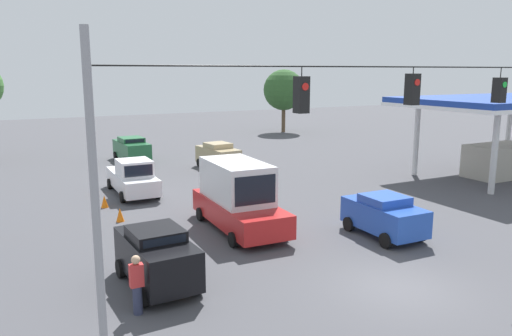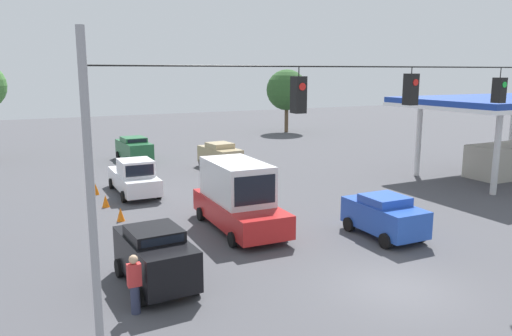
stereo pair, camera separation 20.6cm
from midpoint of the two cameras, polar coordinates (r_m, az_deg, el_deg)
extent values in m
plane|color=#47474C|center=(17.61, 15.64, -13.09)|extent=(140.00, 140.00, 0.00)
cylinder|color=#939399|center=(12.01, -18.33, -4.26)|extent=(0.20, 0.20, 8.05)
cylinder|color=black|center=(16.06, 17.21, 10.98)|extent=(19.01, 0.04, 0.04)
cube|color=black|center=(19.09, 25.76, 8.01)|extent=(0.32, 0.36, 0.85)
cylinder|color=black|center=(19.07, 25.92, 9.80)|extent=(0.03, 0.03, 0.34)
cylinder|color=green|center=(18.97, 26.27, 8.54)|extent=(0.20, 0.02, 0.20)
cube|color=black|center=(16.07, 17.08, 8.59)|extent=(0.32, 0.36, 0.95)
cylinder|color=black|center=(16.06, 17.19, 10.63)|extent=(0.03, 0.03, 0.20)
cylinder|color=red|center=(15.93, 17.60, 9.31)|extent=(0.20, 0.02, 0.20)
cube|color=black|center=(13.58, 4.77, 8.34)|extent=(0.32, 0.36, 0.98)
cylinder|color=black|center=(13.57, 4.81, 10.95)|extent=(0.03, 0.03, 0.26)
cylinder|color=red|center=(13.42, 5.22, 9.24)|extent=(0.20, 0.02, 0.20)
cube|color=tan|center=(36.71, -4.52, 1.37)|extent=(2.13, 4.13, 1.23)
cube|color=tan|center=(36.58, -4.54, 2.60)|extent=(1.77, 1.90, 0.36)
cube|color=black|center=(37.35, -5.19, 2.77)|extent=(1.39, 0.16, 0.25)
cylinder|color=black|center=(38.34, -4.29, 0.86)|extent=(0.28, 0.66, 0.64)
cylinder|color=black|center=(37.55, -6.62, 0.60)|extent=(0.28, 0.66, 0.64)
cylinder|color=black|center=(36.14, -2.31, 0.25)|extent=(0.28, 0.66, 0.64)
cylinder|color=black|center=(35.29, -4.73, -0.04)|extent=(0.28, 0.66, 0.64)
cube|color=#236038|center=(40.85, -14.16, 2.06)|extent=(2.03, 4.66, 1.25)
cube|color=#236038|center=(40.74, -14.21, 3.18)|extent=(1.79, 2.08, 0.36)
cube|color=black|center=(39.76, -13.82, 3.01)|extent=(1.49, 0.08, 0.25)
cylinder|color=black|center=(39.29, -14.83, 0.76)|extent=(0.24, 0.65, 0.64)
cylinder|color=black|center=(39.79, -12.25, 1.01)|extent=(0.24, 0.65, 0.64)
cylinder|color=black|center=(42.14, -15.89, 1.39)|extent=(0.24, 0.65, 0.64)
cylinder|color=black|center=(42.61, -13.46, 1.61)|extent=(0.24, 0.65, 0.64)
cube|color=black|center=(17.18, -11.64, -9.99)|extent=(1.95, 4.05, 1.32)
cube|color=black|center=(16.90, -11.75, -7.33)|extent=(1.70, 1.82, 0.36)
cube|color=black|center=(16.10, -10.74, -8.22)|extent=(1.41, 0.08, 0.25)
cylinder|color=black|center=(16.06, -13.10, -14.15)|extent=(0.25, 0.65, 0.64)
cylinder|color=black|center=(16.59, -7.11, -13.09)|extent=(0.25, 0.65, 0.64)
cylinder|color=black|center=(18.35, -15.53, -10.99)|extent=(0.25, 0.65, 0.64)
cylinder|color=black|center=(18.82, -10.25, -10.19)|extent=(0.25, 0.65, 0.64)
cube|color=#234CB2|center=(22.35, 14.15, -5.38)|extent=(1.92, 3.85, 1.14)
cube|color=#234CB2|center=(22.15, 14.24, -3.51)|extent=(1.72, 1.72, 0.36)
cube|color=black|center=(22.78, 12.86, -3.05)|extent=(1.47, 0.05, 0.25)
cylinder|color=black|center=(23.98, 13.85, -5.66)|extent=(0.23, 0.64, 0.64)
cylinder|color=black|center=(22.88, 10.31, -6.32)|extent=(0.23, 0.64, 0.64)
cylinder|color=black|center=(22.24, 17.97, -7.21)|extent=(0.23, 0.64, 0.64)
cylinder|color=black|center=(21.05, 14.34, -8.04)|extent=(0.23, 0.64, 0.64)
cube|color=red|center=(22.61, -2.18, -5.03)|extent=(2.57, 6.37, 1.00)
cube|color=silver|center=(22.55, -2.51, -1.46)|extent=(2.30, 4.10, 1.76)
cube|color=black|center=(20.75, -0.35, -2.55)|extent=(1.87, 0.09, 1.23)
cylinder|color=black|center=(20.54, -2.93, -8.18)|extent=(0.24, 0.65, 0.64)
cylinder|color=black|center=(21.48, 2.88, -7.31)|extent=(0.24, 0.65, 0.64)
cylinder|color=black|center=(24.19, -6.63, -5.26)|extent=(0.24, 0.65, 0.64)
cylinder|color=black|center=(25.00, -1.55, -4.65)|extent=(0.24, 0.65, 0.64)
cube|color=silver|center=(30.02, -14.14, -1.43)|extent=(2.02, 5.60, 0.90)
cube|color=silver|center=(29.20, -13.93, 0.04)|extent=(1.82, 2.03, 0.90)
cube|color=black|center=(28.23, -13.47, -0.31)|extent=(1.56, 0.04, 0.63)
cylinder|color=black|center=(28.20, -15.21, -3.22)|extent=(0.23, 0.64, 0.64)
cylinder|color=black|center=(28.62, -11.39, -2.84)|extent=(0.23, 0.64, 0.64)
cylinder|color=black|center=(31.67, -16.55, -1.75)|extent=(0.23, 0.64, 0.64)
cylinder|color=black|center=(32.05, -13.12, -1.43)|extent=(0.23, 0.64, 0.64)
cone|color=orange|center=(16.52, -8.98, -13.20)|extent=(0.39, 0.39, 0.66)
cone|color=orange|center=(19.42, -12.28, -9.55)|extent=(0.39, 0.39, 0.66)
cone|color=orange|center=(21.99, -13.99, -7.16)|extent=(0.39, 0.39, 0.66)
cone|color=orange|center=(24.79, -15.51, -5.17)|extent=(0.39, 0.39, 0.66)
cone|color=orange|center=(27.49, -17.13, -3.67)|extent=(0.39, 0.39, 0.66)
cone|color=orange|center=(30.41, -18.19, -2.34)|extent=(0.39, 0.39, 0.66)
cube|color=navy|center=(37.17, 26.56, 6.98)|extent=(13.67, 8.67, 0.35)
cube|color=white|center=(37.19, 26.52, 6.53)|extent=(13.77, 8.77, 0.24)
cylinder|color=silver|center=(43.02, 26.78, 3.76)|extent=(0.36, 0.36, 5.02)
cylinder|color=silver|center=(35.74, 17.71, 3.17)|extent=(0.36, 0.36, 5.02)
cylinder|color=silver|center=(31.80, 25.44, 1.70)|extent=(0.36, 0.36, 5.02)
cube|color=#B2AD9E|center=(37.60, 26.03, 0.76)|extent=(4.78, 2.60, 2.20)
cylinder|color=#2D334C|center=(15.63, -13.75, -14.45)|extent=(0.28, 0.28, 0.87)
cube|color=red|center=(15.31, -13.89, -11.83)|extent=(0.40, 0.24, 0.69)
sphere|color=tan|center=(15.14, -13.97, -10.16)|extent=(0.27, 0.27, 0.27)
cylinder|color=brown|center=(58.79, 3.06, 5.88)|extent=(0.44, 0.44, 3.62)
sphere|color=#2D5628|center=(58.60, 3.09, 8.91)|extent=(4.71, 4.71, 4.71)
camera|label=1|loc=(0.10, -90.27, -0.05)|focal=35.00mm
camera|label=2|loc=(0.10, 89.73, 0.05)|focal=35.00mm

